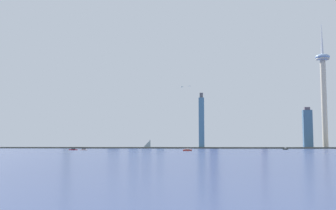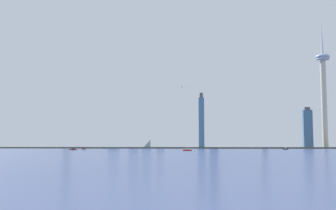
{
  "view_description": "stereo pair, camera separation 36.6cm",
  "coord_description": "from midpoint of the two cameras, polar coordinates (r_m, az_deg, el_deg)",
  "views": [
    {
      "loc": [
        49.88,
        -556.17,
        11.45
      ],
      "look_at": [
        -48.56,
        415.13,
        103.63
      ],
      "focal_mm": 43.78,
      "sensor_mm": 36.0,
      "label": 1
    },
    {
      "loc": [
        50.24,
        -556.14,
        11.45
      ],
      "look_at": [
        -48.56,
        415.13,
        103.63
      ],
      "focal_mm": 43.78,
      "sensor_mm": 36.0,
      "label": 2
    }
  ],
  "objects": [
    {
      "name": "ground_plane",
      "position": [
        558.52,
        0.67,
        -6.57
      ],
      "size": [
        6000.0,
        6000.0,
        0.0
      ],
      "primitive_type": "plane",
      "color": "navy"
    },
    {
      "name": "waterfront_pier",
      "position": [
        974.2,
        2.88,
        -5.96
      ],
      "size": [
        1002.59,
        42.62,
        3.29
      ],
      "primitive_type": "cube",
      "color": "#4D4F44",
      "rests_on": "ground"
    },
    {
      "name": "observation_tower",
      "position": [
        1054.41,
        20.84,
        2.84
      ],
      "size": [
        33.94,
        33.94,
        310.69
      ],
      "color": "beige",
      "rests_on": "ground"
    },
    {
      "name": "skyscraper_0",
      "position": [
        1040.67,
        4.7,
        -3.16
      ],
      "size": [
        20.17,
        15.64,
        113.62
      ],
      "color": "#A1B4BA",
      "rests_on": "ground"
    },
    {
      "name": "skyscraper_1",
      "position": [
        1103.37,
        -4.75,
        -3.52
      ],
      "size": [
        24.89,
        19.8,
        113.87
      ],
      "color": "#7D9BB0",
      "rests_on": "ground"
    },
    {
      "name": "skyscraper_2",
      "position": [
        1014.06,
        -3.0,
        -3.59
      ],
      "size": [
        21.76,
        15.13,
        86.65
      ],
      "color": "#8FA4B5",
      "rests_on": "ground"
    },
    {
      "name": "skyscraper_3",
      "position": [
        1041.14,
        18.88,
        -3.13
      ],
      "size": [
        21.46,
        15.28,
        99.2
      ],
      "color": "#3D6384",
      "rests_on": "ground"
    },
    {
      "name": "skyscraper_4",
      "position": [
        1090.95,
        -1.05,
        -4.32
      ],
      "size": [
        19.43,
        14.51,
        63.78
      ],
      "color": "slate",
      "rests_on": "ground"
    },
    {
      "name": "skyscraper_5",
      "position": [
        1055.1,
        -13.81,
        -1.21
      ],
      "size": [
        13.54,
        18.68,
        197.58
      ],
      "color": "beige",
      "rests_on": "ground"
    },
    {
      "name": "skyscraper_6",
      "position": [
        1093.14,
        6.35,
        -1.53
      ],
      "size": [
        22.34,
        22.0,
        172.84
      ],
      "color": "slate",
      "rests_on": "ground"
    },
    {
      "name": "skyscraper_7",
      "position": [
        969.42,
        4.7,
        -2.39
      ],
      "size": [
        12.79,
        17.06,
        131.26
      ],
      "color": "teal",
      "rests_on": "ground"
    },
    {
      "name": "skyscraper_8",
      "position": [
        1048.3,
        13.17,
        -2.84
      ],
      "size": [
        15.62,
        20.99,
        115.89
      ],
      "color": "#A4989D",
      "rests_on": "ground"
    },
    {
      "name": "skyscraper_9",
      "position": [
        1069.0,
        -7.54,
        -4.18
      ],
      "size": [
        27.2,
        19.42,
        66.53
      ],
      "color": "#6E879E",
      "rests_on": "ground"
    },
    {
      "name": "boat_0",
      "position": [
        725.08,
        -11.66,
        -6.11
      ],
      "size": [
        15.01,
        14.85,
        2.91
      ],
      "rotation": [
        0.0,
        0.0,
        5.51
      ],
      "color": "beige",
      "rests_on": "ground"
    },
    {
      "name": "boat_1",
      "position": [
        652.1,
        2.72,
        -6.27
      ],
      "size": [
        14.31,
        6.1,
        7.34
      ],
      "rotation": [
        0.0,
        0.0,
        3.2
      ],
      "color": "#B62D1F",
      "rests_on": "ground"
    },
    {
      "name": "boat_2",
      "position": [
        744.77,
        -13.05,
        -6.05
      ],
      "size": [
        15.54,
        7.3,
        2.97
      ],
      "rotation": [
        0.0,
        0.0,
        2.93
      ],
      "color": "#B21A26",
      "rests_on": "ground"
    },
    {
      "name": "boat_3",
      "position": [
        813.77,
        16.04,
        -5.89
      ],
      "size": [
        9.99,
        5.74,
        6.95
      ],
      "rotation": [
        0.0,
        0.0,
        2.84
      ],
      "color": "black",
      "rests_on": "ground"
    },
    {
      "name": "airplane",
      "position": [
        1008.75,
        2.53,
        2.53
      ],
      "size": [
        25.99,
        26.57,
        7.81
      ],
      "rotation": [
        0.0,
        0.0,
        3.87
      ],
      "color": "silver"
    }
  ]
}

